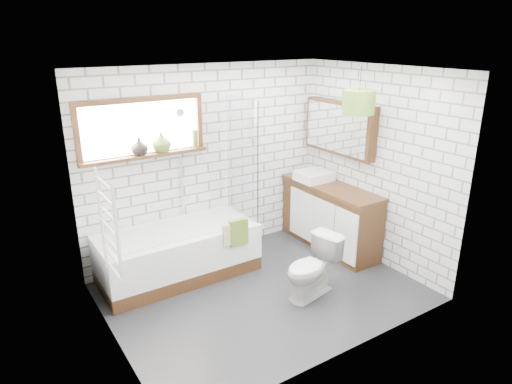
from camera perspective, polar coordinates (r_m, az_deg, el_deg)
floor at (r=5.43m, az=0.90°, el=-12.37°), size 3.40×2.60×0.01m
ceiling at (r=4.64m, az=1.07°, el=15.06°), size 3.40×2.60×0.01m
wall_back at (r=5.97m, az=-6.04°, el=3.66°), size 3.40×0.01×2.50m
wall_front at (r=3.96m, az=11.63°, el=-4.93°), size 3.40×0.01×2.50m
wall_left at (r=4.25m, az=-18.53°, el=-3.86°), size 0.01×2.60×2.50m
wall_right at (r=5.97m, az=14.70°, el=3.14°), size 0.01×2.60×2.50m
window at (r=5.48m, az=-14.01°, el=7.71°), size 1.52×0.16×0.68m
towel_radiator at (r=4.27m, az=-17.88°, el=-4.36°), size 0.06×0.52×1.00m
mirror_cabinet at (r=6.23m, az=10.42°, el=7.89°), size 0.16×1.20×0.70m
shower_riser at (r=5.74m, az=-9.42°, el=3.91°), size 0.02×0.02×1.30m
bathtub at (r=5.69m, az=-9.68°, el=-7.51°), size 1.89×0.83×0.61m
shower_screen at (r=5.71m, az=-1.74°, el=4.20°), size 0.02×0.72×1.50m
towel_green at (r=5.48m, az=-2.22°, el=-5.03°), size 0.24×0.07×0.33m
towel_beige at (r=5.43m, az=-3.21°, el=-5.29°), size 0.20×0.05×0.26m
vanity at (r=6.39m, az=9.22°, el=-3.01°), size 0.51×1.57×0.90m
basin at (r=6.39m, az=7.26°, el=2.01°), size 0.45×0.39×0.13m
tap at (r=6.48m, az=8.37°, el=2.73°), size 0.04×0.04×0.15m
toilet at (r=5.24m, az=7.01°, el=-9.36°), size 0.52×0.75×0.70m
vase_olive at (r=5.57m, az=-11.71°, el=5.90°), size 0.26×0.26×0.23m
vase_dark at (r=5.48m, az=-14.35°, el=5.34°), size 0.25×0.25×0.21m
bottle at (r=5.74m, az=-7.60°, el=6.44°), size 0.08×0.08×0.21m
pendant at (r=5.42m, az=12.73°, el=10.91°), size 0.37×0.37×0.27m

